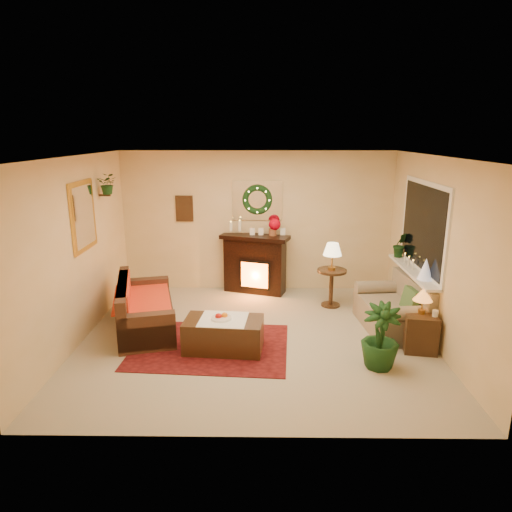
{
  "coord_description": "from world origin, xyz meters",
  "views": [
    {
      "loc": [
        0.08,
        -6.12,
        2.89
      ],
      "look_at": [
        0.0,
        0.35,
        1.15
      ],
      "focal_mm": 32.0,
      "sensor_mm": 36.0,
      "label": 1
    }
  ],
  "objects_px": {
    "end_table_square": "(420,331)",
    "loveseat": "(392,303)",
    "side_table_round": "(331,288)",
    "sofa": "(146,302)",
    "coffee_table": "(224,336)",
    "fireplace": "(255,264)"
  },
  "relations": [
    {
      "from": "end_table_square",
      "to": "loveseat",
      "type": "bearing_deg",
      "value": 106.05
    },
    {
      "from": "sofa",
      "to": "end_table_square",
      "type": "bearing_deg",
      "value": -24.28
    },
    {
      "from": "sofa",
      "to": "end_table_square",
      "type": "xyz_separation_m",
      "value": [
        3.93,
        -0.68,
        -0.16
      ]
    },
    {
      "from": "fireplace",
      "to": "end_table_square",
      "type": "relative_size",
      "value": 2.13
    },
    {
      "from": "fireplace",
      "to": "loveseat",
      "type": "distance_m",
      "value": 2.69
    },
    {
      "from": "loveseat",
      "to": "end_table_square",
      "type": "bearing_deg",
      "value": -79.62
    },
    {
      "from": "side_table_round",
      "to": "coffee_table",
      "type": "distance_m",
      "value": 2.41
    },
    {
      "from": "loveseat",
      "to": "end_table_square",
      "type": "height_order",
      "value": "loveseat"
    },
    {
      "from": "side_table_round",
      "to": "coffee_table",
      "type": "relative_size",
      "value": 0.62
    },
    {
      "from": "sofa",
      "to": "side_table_round",
      "type": "distance_m",
      "value": 3.11
    },
    {
      "from": "loveseat",
      "to": "end_table_square",
      "type": "distance_m",
      "value": 0.74
    },
    {
      "from": "coffee_table",
      "to": "end_table_square",
      "type": "bearing_deg",
      "value": 5.86
    },
    {
      "from": "fireplace",
      "to": "loveseat",
      "type": "xyz_separation_m",
      "value": [
        2.1,
        -1.68,
        -0.13
      ]
    },
    {
      "from": "end_table_square",
      "to": "coffee_table",
      "type": "distance_m",
      "value": 2.7
    },
    {
      "from": "end_table_square",
      "to": "sofa",
      "type": "bearing_deg",
      "value": 170.25
    },
    {
      "from": "side_table_round",
      "to": "end_table_square",
      "type": "distance_m",
      "value": 1.92
    },
    {
      "from": "sofa",
      "to": "loveseat",
      "type": "distance_m",
      "value": 3.73
    },
    {
      "from": "fireplace",
      "to": "coffee_table",
      "type": "height_order",
      "value": "fireplace"
    },
    {
      "from": "fireplace",
      "to": "side_table_round",
      "type": "bearing_deg",
      "value": -10.97
    },
    {
      "from": "sofa",
      "to": "loveseat",
      "type": "bearing_deg",
      "value": -14.23
    },
    {
      "from": "loveseat",
      "to": "coffee_table",
      "type": "xyz_separation_m",
      "value": [
        -2.49,
        -0.73,
        -0.21
      ]
    },
    {
      "from": "coffee_table",
      "to": "loveseat",
      "type": "bearing_deg",
      "value": 21.43
    }
  ]
}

